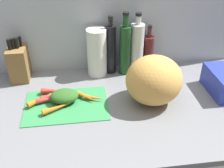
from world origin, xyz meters
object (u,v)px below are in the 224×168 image
at_px(knife_block, 19,63).
at_px(winter_squash, 154,81).
at_px(carrot_1, 58,107).
at_px(bottle_0, 111,49).
at_px(carrot_3, 94,98).
at_px(bottle_2, 137,47).
at_px(carrot_6, 54,91).
at_px(cutting_board, 66,105).
at_px(carrot_2, 43,98).
at_px(bottle_1, 125,49).
at_px(carrot_5, 50,99).
at_px(bottle_3, 148,52).
at_px(carrot_4, 87,97).
at_px(paper_towel_roll, 97,53).
at_px(carrot_0, 51,95).

bearing_deg(knife_block, winter_squash, -25.06).
xyz_separation_m(carrot_1, bottle_0, (0.29, 0.33, 0.12)).
bearing_deg(carrot_3, bottle_2, 46.04).
bearing_deg(carrot_6, winter_squash, -13.95).
bearing_deg(cutting_board, carrot_2, 156.58).
height_order(carrot_3, bottle_1, bottle_1).
height_order(carrot_5, winter_squash, winter_squash).
xyz_separation_m(carrot_6, knife_block, (-0.19, 0.19, 0.07)).
bearing_deg(bottle_3, carrot_1, -145.74).
distance_m(carrot_2, bottle_2, 0.57).
relative_size(carrot_6, bottle_1, 0.36).
distance_m(carrot_1, winter_squash, 0.46).
bearing_deg(bottle_2, carrot_1, -143.11).
relative_size(winter_squash, bottle_0, 0.81).
distance_m(carrot_5, knife_block, 0.31).
height_order(carrot_3, carrot_5, carrot_5).
xyz_separation_m(carrot_5, knife_block, (-0.17, 0.25, 0.07)).
xyz_separation_m(carrot_5, bottle_2, (0.47, 0.25, 0.12)).
relative_size(carrot_4, paper_towel_roll, 0.40).
bearing_deg(carrot_1, knife_block, 122.79).
relative_size(carrot_3, winter_squash, 0.40).
bearing_deg(cutting_board, bottle_2, 36.02).
xyz_separation_m(carrot_0, carrot_2, (-0.04, -0.02, 0.00)).
relative_size(carrot_3, carrot_5, 0.81).
bearing_deg(cutting_board, carrot_6, 122.19).
bearing_deg(bottle_3, carrot_2, -155.79).
bearing_deg(carrot_1, carrot_6, 99.99).
height_order(carrot_1, carrot_3, carrot_1).
bearing_deg(bottle_0, carrot_1, -131.19).
bearing_deg(carrot_2, carrot_6, 45.77).
bearing_deg(bottle_0, winter_squash, -62.42).
bearing_deg(carrot_2, cutting_board, -23.42).
bearing_deg(cutting_board, carrot_4, 15.37).
xyz_separation_m(carrot_1, bottle_2, (0.43, 0.33, 0.12)).
xyz_separation_m(carrot_5, bottle_3, (0.54, 0.27, 0.08)).
relative_size(cutting_board, bottle_3, 1.50).
xyz_separation_m(carrot_0, bottle_0, (0.32, 0.23, 0.12)).
height_order(paper_towel_roll, bottle_0, bottle_0).
relative_size(carrot_2, bottle_3, 0.65).
relative_size(carrot_3, carrot_6, 0.83).
bearing_deg(bottle_3, bottle_0, -175.99).
distance_m(carrot_2, bottle_3, 0.64).
bearing_deg(winter_squash, paper_towel_roll, 128.82).
bearing_deg(bottle_0, knife_block, -179.57).
xyz_separation_m(carrot_4, bottle_3, (0.37, 0.28, 0.08)).
distance_m(carrot_1, knife_block, 0.39).
bearing_deg(carrot_0, carrot_1, -70.57).
xyz_separation_m(winter_squash, bottle_1, (-0.09, 0.29, 0.03)).
xyz_separation_m(bottle_0, bottle_2, (0.15, -0.00, 0.00)).
height_order(carrot_3, bottle_0, bottle_0).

